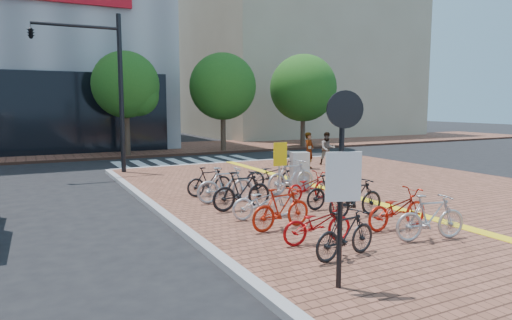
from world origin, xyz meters
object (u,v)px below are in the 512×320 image
bike_2 (281,208)px  bike_5 (226,185)px  bike_8 (397,209)px  notice_sign (343,166)px  bike_13 (273,175)px  pedestrian_b (327,149)px  bike_1 (317,224)px  bike_6 (209,181)px  traffic_light_pole (81,63)px  bike_3 (263,201)px  pedestrian_a (309,151)px  bike_0 (346,234)px  bike_4 (242,190)px  bike_10 (330,191)px  utility_box (299,171)px  bike_7 (431,217)px  bike_9 (356,198)px  bike_12 (291,177)px  bike_11 (308,186)px  yellow_sign (280,159)px

bike_2 → bike_5: 3.32m
bike_8 → notice_sign: bearing=121.9°
notice_sign → bike_13: bearing=68.0°
bike_8 → pedestrian_b: (5.36, 10.23, 0.32)m
bike_1 → bike_5: size_ratio=0.90×
bike_1 → notice_sign: size_ratio=0.52×
bike_6 → notice_sign: bearing=169.5°
bike_8 → traffic_light_pole: traffic_light_pole is taller
bike_5 → traffic_light_pole: traffic_light_pole is taller
bike_3 → bike_8: 3.31m
pedestrian_a → bike_5: bearing=-172.5°
bike_0 → bike_6: 6.86m
bike_6 → pedestrian_a: (6.31, 3.72, 0.36)m
bike_1 → notice_sign: 2.86m
bike_2 → traffic_light_pole: (-3.06, 11.09, 4.13)m
bike_4 → pedestrian_a: size_ratio=1.09×
bike_10 → bike_13: bike_13 is taller
utility_box → notice_sign: notice_sign is taller
bike_4 → bike_13: bike_4 is taller
bike_7 → bike_9: 2.35m
bike_1 → traffic_light_pole: (-3.19, 12.39, 4.21)m
bike_0 → bike_12: bearing=-31.3°
bike_6 → bike_7: (2.48, -6.77, 0.04)m
pedestrian_b → notice_sign: (-8.76, -12.50, 1.20)m
bike_11 → bike_12: bearing=-14.2°
bike_9 → yellow_sign: bearing=6.3°
bike_1 → bike_13: size_ratio=0.84×
bike_5 → notice_sign: (-0.92, -6.77, 1.45)m
bike_2 → bike_10: bearing=-69.0°
bike_1 → bike_11: bearing=-26.8°
bike_13 → pedestrian_b: size_ratio=1.22×
bike_7 → bike_11: bearing=12.3°
bike_2 → bike_9: bearing=-94.5°
bike_3 → bike_8: size_ratio=0.95×
bike_2 → utility_box: size_ratio=1.27×
bike_0 → bike_6: bearing=-8.3°
bike_4 → notice_sign: notice_sign is taller
bike_1 → notice_sign: notice_sign is taller
bike_10 → bike_12: bike_12 is taller
bike_8 → notice_sign: notice_sign is taller
bike_4 → pedestrian_a: (6.23, 6.01, 0.29)m
bike_0 → bike_6: (-0.13, 6.85, -0.00)m
bike_3 → bike_12: bike_12 is taller
notice_sign → bike_9: bearing=47.9°
bike_13 → yellow_sign: 1.43m
bike_12 → utility_box: utility_box is taller
bike_9 → traffic_light_pole: bearing=26.1°
bike_1 → pedestrian_a: 11.36m
notice_sign → bike_10: bearing=55.4°
bike_7 → bike_8: bearing=8.2°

